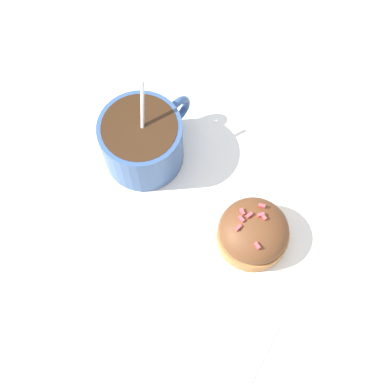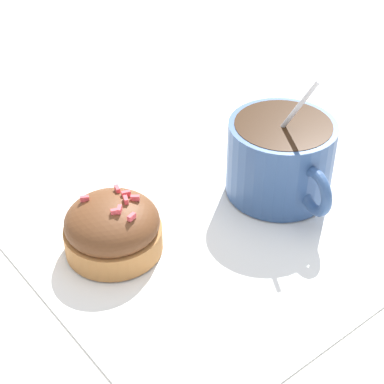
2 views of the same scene
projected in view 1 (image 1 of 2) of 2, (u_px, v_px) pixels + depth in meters
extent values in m
plane|color=silver|center=(200.00, 193.00, 0.62)|extent=(3.00, 3.00, 0.00)
cube|color=white|center=(200.00, 192.00, 0.62)|extent=(0.33, 0.34, 0.00)
cylinder|color=#335184|center=(143.00, 140.00, 0.60)|extent=(0.09, 0.09, 0.07)
cylinder|color=#331E0F|center=(141.00, 128.00, 0.58)|extent=(0.08, 0.08, 0.01)
torus|color=#335184|center=(176.00, 111.00, 0.62)|extent=(0.02, 0.04, 0.04)
ellipsoid|color=silver|center=(148.00, 130.00, 0.64)|extent=(0.03, 0.03, 0.01)
cylinder|color=silver|center=(140.00, 134.00, 0.57)|extent=(0.03, 0.05, 0.11)
cylinder|color=#B2753D|center=(252.00, 235.00, 0.59)|extent=(0.08, 0.08, 0.02)
ellipsoid|color=brown|center=(254.00, 230.00, 0.57)|extent=(0.08, 0.08, 0.04)
cube|color=#EA4C56|center=(249.00, 215.00, 0.56)|extent=(0.01, 0.01, 0.00)
cube|color=#EA4C56|center=(266.00, 214.00, 0.56)|extent=(0.01, 0.01, 0.00)
cube|color=#EA4C56|center=(257.00, 246.00, 0.55)|extent=(0.01, 0.01, 0.00)
cube|color=#EA4C56|center=(242.00, 212.00, 0.56)|extent=(0.01, 0.01, 0.00)
cube|color=#EA4C56|center=(241.00, 219.00, 0.56)|extent=(0.01, 0.00, 0.00)
cube|color=#EA4C56|center=(262.00, 214.00, 0.56)|extent=(0.01, 0.01, 0.00)
cube|color=#EA4C56|center=(262.00, 206.00, 0.56)|extent=(0.01, 0.01, 0.00)
cube|color=#EA4C56|center=(238.00, 228.00, 0.55)|extent=(0.00, 0.01, 0.00)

